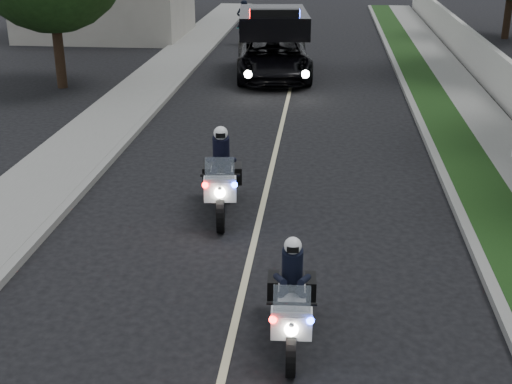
# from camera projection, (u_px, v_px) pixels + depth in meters

# --- Properties ---
(ground) EXTENTS (120.00, 120.00, 0.00)m
(ground) POSITION_uv_depth(u_px,v_px,m) (235.00, 323.00, 10.38)
(ground) COLOR black
(ground) RESTS_ON ground
(curb_right) EXTENTS (0.20, 60.00, 0.15)m
(curb_right) POSITION_uv_depth(u_px,v_px,m) (425.00, 134.00, 19.19)
(curb_right) COLOR gray
(curb_right) RESTS_ON ground
(grass_verge) EXTENTS (1.20, 60.00, 0.16)m
(grass_verge) POSITION_uv_depth(u_px,v_px,m) (451.00, 135.00, 19.13)
(grass_verge) COLOR #193814
(grass_verge) RESTS_ON ground
(sidewalk_right) EXTENTS (1.40, 60.00, 0.16)m
(sidewalk_right) POSITION_uv_depth(u_px,v_px,m) (498.00, 136.00, 19.00)
(sidewalk_right) COLOR gray
(sidewalk_right) RESTS_ON ground
(curb_left) EXTENTS (0.20, 60.00, 0.15)m
(curb_left) POSITION_uv_depth(u_px,v_px,m) (140.00, 126.00, 19.96)
(curb_left) COLOR gray
(curb_left) RESTS_ON ground
(sidewalk_left) EXTENTS (2.00, 60.00, 0.16)m
(sidewalk_left) POSITION_uv_depth(u_px,v_px,m) (104.00, 125.00, 20.07)
(sidewalk_left) COLOR gray
(sidewalk_left) RESTS_ON ground
(lane_marking) EXTENTS (0.12, 50.00, 0.01)m
(lane_marking) POSITION_uv_depth(u_px,v_px,m) (280.00, 132.00, 19.61)
(lane_marking) COLOR #BFB78C
(lane_marking) RESTS_ON ground
(police_moto_left) EXTENTS (1.02, 2.24, 1.84)m
(police_moto_left) POSITION_uv_depth(u_px,v_px,m) (222.00, 213.00, 14.28)
(police_moto_left) COLOR silver
(police_moto_left) RESTS_ON ground
(police_moto_right) EXTENTS (0.75, 1.91, 1.60)m
(police_moto_right) POSITION_uv_depth(u_px,v_px,m) (291.00, 340.00, 9.98)
(police_moto_right) COLOR silver
(police_moto_right) RESTS_ON ground
(police_suv) EXTENTS (3.38, 6.19, 2.88)m
(police_suv) POSITION_uv_depth(u_px,v_px,m) (273.00, 77.00, 26.49)
(police_suv) COLOR black
(police_suv) RESTS_ON ground
(bicycle) EXTENTS (0.66, 1.68, 0.86)m
(bicycle) POSITION_uv_depth(u_px,v_px,m) (244.00, 44.00, 33.21)
(bicycle) COLOR black
(bicycle) RESTS_ON ground
(cyclist) EXTENTS (0.71, 0.49, 1.90)m
(cyclist) POSITION_uv_depth(u_px,v_px,m) (244.00, 44.00, 33.21)
(cyclist) COLOR black
(cyclist) RESTS_ON ground
(sign_post) EXTENTS (0.38, 0.38, 2.38)m
(sign_post) POSITION_uv_depth(u_px,v_px,m) (511.00, 162.00, 17.22)
(sign_post) COLOR #B8220D
(sign_post) RESTS_ON ground
(tree_right_e) EXTENTS (6.25, 6.25, 9.13)m
(tree_right_e) POSITION_uv_depth(u_px,v_px,m) (505.00, 39.00, 34.82)
(tree_right_e) COLOR black
(tree_right_e) RESTS_ON ground
(tree_left_near) EXTENTS (7.22, 7.22, 9.10)m
(tree_left_near) POSITION_uv_depth(u_px,v_px,m) (63.00, 87.00, 24.80)
(tree_left_near) COLOR #1C4015
(tree_left_near) RESTS_ON ground
(tree_left_far) EXTENTS (5.40, 5.40, 8.66)m
(tree_left_far) POSITION_uv_depth(u_px,v_px,m) (142.00, 21.00, 40.59)
(tree_left_far) COLOR #173510
(tree_left_far) RESTS_ON ground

